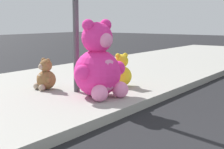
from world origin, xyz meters
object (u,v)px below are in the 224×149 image
(plush_yellow, at_px, (121,73))
(plush_lavender, at_px, (90,70))
(plush_pink_large, at_px, (99,66))
(plush_brown, at_px, (45,77))
(sign_pole, at_px, (75,0))

(plush_yellow, bearing_deg, plush_lavender, 95.99)
(plush_pink_large, xyz_separation_m, plush_brown, (-0.11, 1.24, -0.30))
(sign_pole, xyz_separation_m, plush_yellow, (0.94, -0.36, -1.43))
(plush_pink_large, distance_m, plush_yellow, 1.08)
(sign_pole, bearing_deg, plush_pink_large, -97.53)
(sign_pole, bearing_deg, plush_yellow, -21.15)
(sign_pole, relative_size, plush_brown, 5.23)
(plush_yellow, bearing_deg, plush_brown, 138.26)
(plush_lavender, bearing_deg, plush_pink_large, -133.62)
(plush_lavender, relative_size, plush_brown, 1.15)
(plush_pink_large, xyz_separation_m, plush_lavender, (0.94, 0.99, -0.26))
(plush_pink_large, height_order, plush_lavender, plush_pink_large)
(plush_lavender, bearing_deg, plush_brown, 166.67)
(plush_pink_large, height_order, plush_yellow, plush_pink_large)
(sign_pole, distance_m, plush_pink_large, 1.30)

